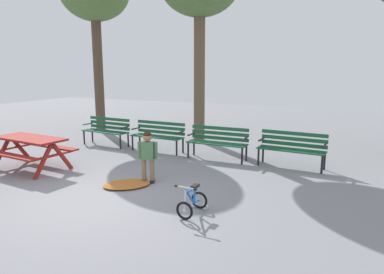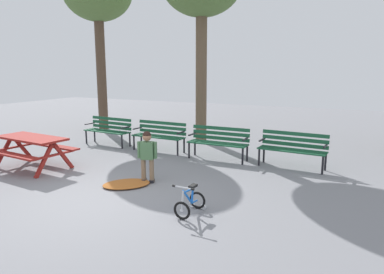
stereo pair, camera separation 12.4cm
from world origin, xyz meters
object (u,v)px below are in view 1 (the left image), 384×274
Objects in this scene: park_bench_far_left at (107,129)px; park_bench_far_right at (292,146)px; park_bench_right at (218,140)px; kids_bicycle at (192,202)px; park_bench_left at (158,134)px; picnic_table at (30,145)px; child_standing at (148,153)px.

park_bench_far_right is (5.70, -0.16, 0.00)m from park_bench_far_left.
park_bench_right reaches higher than kids_bicycle.
kids_bicycle is (4.73, -3.78, -0.31)m from park_bench_far_left.
picnic_table is at bearing -121.41° from park_bench_left.
park_bench_left is 1.90m from park_bench_right.
child_standing is at bearing -134.72° from park_bench_far_right.
park_bench_right is at bearing -2.93° from park_bench_far_left.
park_bench_far_left reaches higher than picnic_table.
child_standing is (3.19, -2.69, 0.14)m from park_bench_far_left.
park_bench_far_left is 1.02× the size of park_bench_right.
child_standing is at bearing -40.07° from park_bench_far_left.
park_bench_left is at bearing -1.49° from park_bench_far_left.
picnic_table is at bearing -87.85° from park_bench_far_left.
park_bench_right is 3.72m from kids_bicycle.
child_standing is (-2.51, -2.53, 0.14)m from park_bench_far_right.
park_bench_right is at bearing 76.46° from child_standing.
park_bench_right is at bearing -4.36° from park_bench_left.
park_bench_far_left is at bearing 141.39° from kids_bicycle.
park_bench_left reaches higher than kids_bicycle.
picnic_table is 6.26m from park_bench_far_right.
park_bench_far_left is at bearing 139.93° from child_standing.
park_bench_left is 2.81× the size of kids_bicycle.
kids_bicycle is (1.54, -1.09, -0.45)m from child_standing.
child_standing is (-0.60, -2.49, 0.14)m from park_bench_right.
picnic_table is 1.18× the size of park_bench_far_left.
picnic_table is 3.34× the size of kids_bicycle.
picnic_table is 1.20× the size of park_bench_right.
park_bench_far_left and park_bench_far_right have the same top height.
park_bench_right is at bearing -178.85° from park_bench_far_right.
park_bench_far_left is 3.80m from park_bench_right.
park_bench_far_left is (-0.11, 2.97, -0.08)m from picnic_table.
park_bench_left is 1.01× the size of park_bench_right.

